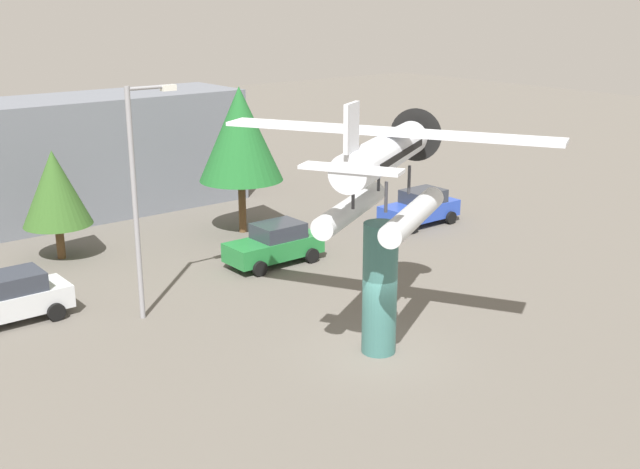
{
  "coord_description": "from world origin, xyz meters",
  "views": [
    {
      "loc": [
        -15.86,
        -16.77,
        10.89
      ],
      "look_at": [
        0.0,
        3.0,
        3.21
      ],
      "focal_mm": 43.96,
      "sensor_mm": 36.0,
      "label": 1
    }
  ],
  "objects_px": {
    "streetlight_primary": "(139,188)",
    "tree_center_back": "(240,134)",
    "tree_east": "(55,188)",
    "display_pedestal": "(380,289)",
    "car_near_silver": "(9,298)",
    "car_far_blue": "(420,207)",
    "storefront_building": "(102,154)",
    "floatplane_monument": "(384,169)",
    "car_mid_green": "(275,244)"
  },
  "relations": [
    {
      "from": "car_far_blue",
      "to": "tree_east",
      "type": "height_order",
      "value": "tree_east"
    },
    {
      "from": "floatplane_monument",
      "to": "tree_east",
      "type": "xyz_separation_m",
      "value": [
        -4.49,
        15.5,
        -2.82
      ]
    },
    {
      "from": "car_mid_green",
      "to": "car_far_blue",
      "type": "distance_m",
      "value": 9.17
    },
    {
      "from": "car_near_silver",
      "to": "streetlight_primary",
      "type": "bearing_deg",
      "value": 147.07
    },
    {
      "from": "car_near_silver",
      "to": "car_mid_green",
      "type": "xyz_separation_m",
      "value": [
        10.9,
        -0.68,
        0.0
      ]
    },
    {
      "from": "floatplane_monument",
      "to": "car_far_blue",
      "type": "xyz_separation_m",
      "value": [
        11.53,
        9.46,
        -5.08
      ]
    },
    {
      "from": "streetlight_primary",
      "to": "tree_center_back",
      "type": "distance_m",
      "value": 10.82
    },
    {
      "from": "streetlight_primary",
      "to": "tree_center_back",
      "type": "height_order",
      "value": "streetlight_primary"
    },
    {
      "from": "streetlight_primary",
      "to": "car_far_blue",
      "type": "bearing_deg",
      "value": 7.98
    },
    {
      "from": "floatplane_monument",
      "to": "car_near_silver",
      "type": "bearing_deg",
      "value": 101.99
    },
    {
      "from": "car_mid_green",
      "to": "car_far_blue",
      "type": "bearing_deg",
      "value": -177.67
    },
    {
      "from": "storefront_building",
      "to": "tree_east",
      "type": "relative_size",
      "value": 3.11
    },
    {
      "from": "car_far_blue",
      "to": "storefront_building",
      "type": "xyz_separation_m",
      "value": [
        -11.1,
        12.48,
        2.17
      ]
    },
    {
      "from": "display_pedestal",
      "to": "car_far_blue",
      "type": "height_order",
      "value": "display_pedestal"
    },
    {
      "from": "display_pedestal",
      "to": "tree_center_back",
      "type": "height_order",
      "value": "tree_center_back"
    },
    {
      "from": "streetlight_primary",
      "to": "display_pedestal",
      "type": "bearing_deg",
      "value": -58.45
    },
    {
      "from": "floatplane_monument",
      "to": "storefront_building",
      "type": "bearing_deg",
      "value": 59.71
    },
    {
      "from": "tree_east",
      "to": "tree_center_back",
      "type": "distance_m",
      "value": 8.7
    },
    {
      "from": "car_far_blue",
      "to": "tree_east",
      "type": "bearing_deg",
      "value": -20.68
    },
    {
      "from": "car_mid_green",
      "to": "tree_east",
      "type": "distance_m",
      "value": 9.66
    },
    {
      "from": "car_near_silver",
      "to": "streetlight_primary",
      "type": "distance_m",
      "value": 6.08
    },
    {
      "from": "tree_east",
      "to": "tree_center_back",
      "type": "relative_size",
      "value": 0.68
    },
    {
      "from": "storefront_building",
      "to": "tree_center_back",
      "type": "xyz_separation_m",
      "value": [
        3.47,
        -8.01,
        1.72
      ]
    },
    {
      "from": "tree_east",
      "to": "display_pedestal",
      "type": "bearing_deg",
      "value": -74.28
    },
    {
      "from": "storefront_building",
      "to": "tree_east",
      "type": "height_order",
      "value": "storefront_building"
    },
    {
      "from": "floatplane_monument",
      "to": "streetlight_primary",
      "type": "xyz_separation_m",
      "value": [
        -4.57,
        7.2,
        -1.25
      ]
    },
    {
      "from": "streetlight_primary",
      "to": "floatplane_monument",
      "type": "bearing_deg",
      "value": -57.57
    },
    {
      "from": "car_near_silver",
      "to": "tree_east",
      "type": "bearing_deg",
      "value": -125.13
    },
    {
      "from": "car_mid_green",
      "to": "streetlight_primary",
      "type": "height_order",
      "value": "streetlight_primary"
    },
    {
      "from": "storefront_building",
      "to": "tree_center_back",
      "type": "relative_size",
      "value": 2.13
    },
    {
      "from": "car_near_silver",
      "to": "tree_center_back",
      "type": "relative_size",
      "value": 0.6
    },
    {
      "from": "car_near_silver",
      "to": "tree_center_back",
      "type": "xyz_separation_m",
      "value": [
        12.43,
        4.16,
        3.89
      ]
    },
    {
      "from": "tree_east",
      "to": "tree_center_back",
      "type": "height_order",
      "value": "tree_center_back"
    },
    {
      "from": "display_pedestal",
      "to": "car_near_silver",
      "type": "bearing_deg",
      "value": 130.59
    },
    {
      "from": "storefront_building",
      "to": "car_far_blue",
      "type": "bearing_deg",
      "value": -48.36
    },
    {
      "from": "storefront_building",
      "to": "floatplane_monument",
      "type": "bearing_deg",
      "value": -91.12
    },
    {
      "from": "car_far_blue",
      "to": "car_near_silver",
      "type": "bearing_deg",
      "value": -0.88
    },
    {
      "from": "floatplane_monument",
      "to": "storefront_building",
      "type": "xyz_separation_m",
      "value": [
        0.43,
        21.94,
        -2.91
      ]
    },
    {
      "from": "storefront_building",
      "to": "tree_center_back",
      "type": "height_order",
      "value": "tree_center_back"
    },
    {
      "from": "streetlight_primary",
      "to": "tree_center_back",
      "type": "relative_size",
      "value": 1.16
    },
    {
      "from": "car_near_silver",
      "to": "car_far_blue",
      "type": "bearing_deg",
      "value": 179.12
    },
    {
      "from": "car_near_silver",
      "to": "tree_east",
      "type": "relative_size",
      "value": 0.88
    },
    {
      "from": "car_near_silver",
      "to": "tree_center_back",
      "type": "bearing_deg",
      "value": -161.51
    },
    {
      "from": "car_near_silver",
      "to": "car_mid_green",
      "type": "distance_m",
      "value": 10.92
    },
    {
      "from": "car_far_blue",
      "to": "tree_center_back",
      "type": "relative_size",
      "value": 0.6
    },
    {
      "from": "tree_center_back",
      "to": "streetlight_primary",
      "type": "bearing_deg",
      "value": -141.57
    },
    {
      "from": "display_pedestal",
      "to": "car_near_silver",
      "type": "xyz_separation_m",
      "value": [
        -8.42,
        9.83,
        -1.26
      ]
    },
    {
      "from": "storefront_building",
      "to": "tree_center_back",
      "type": "distance_m",
      "value": 8.9
    },
    {
      "from": "car_far_blue",
      "to": "tree_center_back",
      "type": "distance_m",
      "value": 9.65
    },
    {
      "from": "display_pedestal",
      "to": "car_mid_green",
      "type": "height_order",
      "value": "display_pedestal"
    }
  ]
}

